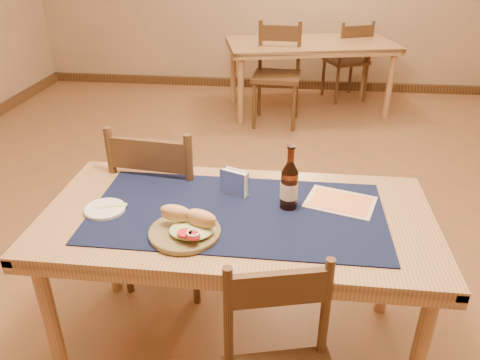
# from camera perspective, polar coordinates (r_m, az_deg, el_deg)

# --- Properties ---
(room) EXTENTS (6.04, 7.04, 2.84)m
(room) POSITION_cam_1_polar(r_m,az_deg,el_deg) (2.46, 1.98, 19.29)
(room) COLOR brown
(room) RESTS_ON ground
(main_table) EXTENTS (1.60, 0.80, 0.75)m
(main_table) POSITION_cam_1_polar(r_m,az_deg,el_deg) (1.97, -0.33, -6.05)
(main_table) COLOR #AA7850
(main_table) RESTS_ON ground
(placemat) EXTENTS (1.20, 0.60, 0.01)m
(placemat) POSITION_cam_1_polar(r_m,az_deg,el_deg) (1.92, -0.34, -3.94)
(placemat) COLOR #0E1534
(placemat) RESTS_ON main_table
(baseboard) EXTENTS (6.00, 7.00, 0.10)m
(baseboard) POSITION_cam_1_polar(r_m,az_deg,el_deg) (2.98, 1.56, -7.34)
(baseboard) COLOR #4F331C
(baseboard) RESTS_ON ground
(back_table) EXTENTS (1.88, 1.24, 0.75)m
(back_table) POSITION_cam_1_polar(r_m,az_deg,el_deg) (5.21, 8.53, 15.45)
(back_table) COLOR #AA7850
(back_table) RESTS_ON ground
(chair_main_far) EXTENTS (0.50, 0.50, 0.98)m
(chair_main_far) POSITION_cam_1_polar(r_m,az_deg,el_deg) (2.49, -8.94, -2.80)
(chair_main_far) COLOR #4F331C
(chair_main_far) RESTS_ON ground
(chair_back_near) EXTENTS (0.48, 0.48, 1.00)m
(chair_back_near) POSITION_cam_1_polar(r_m,az_deg,el_deg) (4.85, 4.55, 12.90)
(chair_back_near) COLOR #4F331C
(chair_back_near) RESTS_ON ground
(chair_back_far) EXTENTS (0.55, 0.55, 0.92)m
(chair_back_far) POSITION_cam_1_polar(r_m,az_deg,el_deg) (5.69, 13.03, 14.13)
(chair_back_far) COLOR #4F331C
(chair_back_far) RESTS_ON ground
(sandwich_plate) EXTENTS (0.28, 0.28, 0.11)m
(sandwich_plate) POSITION_cam_1_polar(r_m,az_deg,el_deg) (1.78, -6.49, -5.83)
(sandwich_plate) COLOR olive
(sandwich_plate) RESTS_ON placemat
(side_plate) EXTENTS (0.17, 0.17, 0.01)m
(side_plate) POSITION_cam_1_polar(r_m,az_deg,el_deg) (2.01, -16.14, -3.39)
(side_plate) COLOR silver
(side_plate) RESTS_ON placemat
(fork) EXTENTS (0.12, 0.06, 0.00)m
(fork) POSITION_cam_1_polar(r_m,az_deg,el_deg) (2.00, -15.10, -3.07)
(fork) COLOR #9CE07A
(fork) RESTS_ON side_plate
(beer_bottle) EXTENTS (0.07, 0.07, 0.28)m
(beer_bottle) POSITION_cam_1_polar(r_m,az_deg,el_deg) (1.92, 6.02, -0.64)
(beer_bottle) COLOR #451E0C
(beer_bottle) RESTS_ON placemat
(napkin_holder) EXTENTS (0.14, 0.09, 0.11)m
(napkin_holder) POSITION_cam_1_polar(r_m,az_deg,el_deg) (2.03, -0.72, -0.34)
(napkin_holder) COLOR silver
(napkin_holder) RESTS_ON placemat
(menu_card) EXTENTS (0.33, 0.28, 0.01)m
(menu_card) POSITION_cam_1_polar(r_m,az_deg,el_deg) (2.03, 12.13, -2.61)
(menu_card) COLOR #CAB098
(menu_card) RESTS_ON placemat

